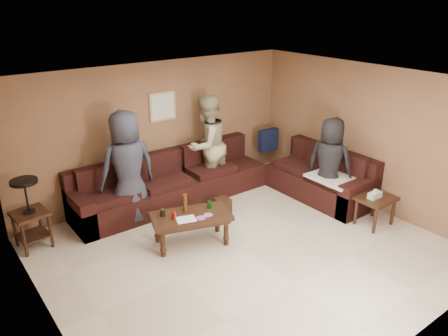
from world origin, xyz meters
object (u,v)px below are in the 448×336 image
Objects in this scene: sectional_sofa at (227,184)px; person_right at (330,163)px; waste_bin at (222,206)px; coffee_table at (191,219)px; end_table_left at (29,213)px; person_middle at (207,145)px; side_table_right at (376,201)px; person_left at (128,168)px.

sectional_sofa is 2.83× the size of person_right.
waste_bin is at bearing -135.28° from sectional_sofa.
coffee_table is 2.38m from end_table_left.
person_middle is at bearing 95.25° from sectional_sofa.
side_table_right is at bearing 105.10° from person_middle.
person_left reaches higher than person_middle.
sectional_sofa is 3.33m from end_table_left.
person_right reaches higher than sectional_sofa.
person_left reaches higher than side_table_right.
coffee_table is 2.04× the size of side_table_right.
person_middle is at bearing 118.11° from side_table_right.
sectional_sofa is 0.83m from person_middle.
end_table_left is 3.78× the size of waste_bin.
person_right is at bearing -20.75° from end_table_left.
end_table_left is 0.58× the size of person_middle.
side_table_right is 0.34× the size of person_middle.
person_left is (-0.41, 1.21, 0.53)m from coffee_table.
person_middle is 1.15× the size of person_right.
person_left is at bearing 108.62° from coffee_table.
person_right is (-0.10, 0.92, 0.39)m from side_table_right.
person_left is at bearing -4.89° from end_table_left.
person_right reaches higher than coffee_table.
side_table_right is at bearing -29.61° from end_table_left.
person_left is (1.54, -0.13, 0.38)m from end_table_left.
sectional_sofa is 4.23× the size of end_table_left.
sectional_sofa is 2.46× the size of person_middle.
person_middle is (0.33, 0.92, 0.80)m from waste_bin.
waste_bin is 2.01m from person_right.
person_right is at bearing -8.46° from coffee_table.
waste_bin is at bearing 26.77° from coffee_table.
waste_bin is at bearing 41.91° from person_right.
coffee_table is at bearing 154.29° from side_table_right.
person_left is (-3.14, 2.53, 0.53)m from side_table_right.
coffee_table reaches higher than waste_bin.
side_table_right is at bearing -57.17° from sectional_sofa.
side_table_right is 1.01m from person_right.
person_left reaches higher than waste_bin.
person_right is at bearing 95.98° from side_table_right.
sectional_sofa reaches higher than waste_bin.
side_table_right is at bearing 165.32° from person_right.
person_middle is at bearing 47.55° from coffee_table.
person_left is 3.45m from person_right.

